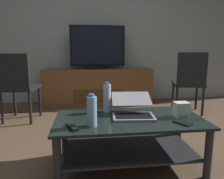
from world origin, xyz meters
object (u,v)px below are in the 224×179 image
at_px(router_box, 181,110).
at_px(tv_remote, 179,108).
at_px(side_chair, 18,84).
at_px(water_bottle_far, 107,98).
at_px(soundbar_remote, 72,127).
at_px(television, 98,48).
at_px(water_bottle_near, 92,111).
at_px(media_cabinet, 98,87).
at_px(dining_chair, 189,80).
at_px(laptop, 132,109).
at_px(cell_phone, 183,123).
at_px(coffee_table, 129,133).

distance_m(router_box, tv_remote, 0.27).
height_order(side_chair, water_bottle_far, side_chair).
bearing_deg(soundbar_remote, television, 57.92).
height_order(side_chair, tv_remote, side_chair).
distance_m(water_bottle_near, tv_remote, 0.93).
relative_size(media_cabinet, dining_chair, 2.04).
bearing_deg(tv_remote, side_chair, -176.70).
xyz_separation_m(laptop, water_bottle_far, (-0.20, 0.14, 0.07)).
xyz_separation_m(dining_chair, soundbar_remote, (-1.68, -1.57, -0.09)).
xyz_separation_m(media_cabinet, dining_chair, (1.35, -0.78, 0.20)).
relative_size(water_bottle_far, soundbar_remote, 1.70).
xyz_separation_m(media_cabinet, cell_phone, (0.51, -2.36, 0.11)).
bearing_deg(side_chair, coffee_table, -46.28).
height_order(television, soundbar_remote, television).
height_order(media_cabinet, water_bottle_far, water_bottle_far).
bearing_deg(cell_phone, television, 71.28).
relative_size(side_chair, laptop, 2.31).
bearing_deg(media_cabinet, dining_chair, -30.01).
relative_size(dining_chair, side_chair, 1.01).
height_order(television, router_box, television).
bearing_deg(dining_chair, router_box, -118.79).
bearing_deg(router_box, side_chair, 141.87).
distance_m(dining_chair, cell_phone, 1.79).
distance_m(media_cabinet, side_chair, 1.44).
bearing_deg(side_chair, soundbar_remote, -61.72).
relative_size(media_cabinet, cell_phone, 13.77).
height_order(dining_chair, cell_phone, dining_chair).
height_order(water_bottle_far, tv_remote, water_bottle_far).
xyz_separation_m(coffee_table, router_box, (0.44, -0.02, 0.20)).
bearing_deg(television, soundbar_remote, -98.02).
bearing_deg(dining_chair, cell_phone, -117.94).
bearing_deg(water_bottle_far, water_bottle_near, -112.49).
xyz_separation_m(media_cabinet, television, (0.00, -0.02, 0.68)).
bearing_deg(coffee_table, router_box, -2.16).
xyz_separation_m(dining_chair, router_box, (-0.78, -1.42, -0.03)).
distance_m(coffee_table, tv_remote, 0.60).
bearing_deg(water_bottle_near, television, 85.48).
xyz_separation_m(television, soundbar_remote, (-0.33, -2.33, -0.57)).
bearing_deg(water_bottle_far, dining_chair, 40.75).
relative_size(side_chair, water_bottle_near, 3.83).
xyz_separation_m(coffee_table, water_bottle_near, (-0.31, -0.15, 0.25)).
bearing_deg(side_chair, water_bottle_far, -45.30).
relative_size(side_chair, router_box, 7.43).
height_order(coffee_table, tv_remote, tv_remote).
distance_m(router_box, water_bottle_near, 0.77).
xyz_separation_m(coffee_table, side_chair, (-1.26, 1.32, 0.23)).
bearing_deg(coffee_table, tv_remote, 23.06).
distance_m(dining_chair, tv_remote, 1.36).
height_order(dining_chair, water_bottle_near, dining_chair).
height_order(laptop, cell_phone, laptop).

